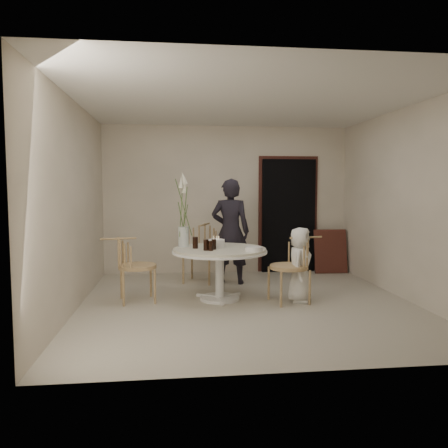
{
  "coord_description": "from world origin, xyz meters",
  "views": [
    {
      "loc": [
        -0.98,
        -5.77,
        1.58
      ],
      "look_at": [
        -0.28,
        0.3,
        1.07
      ],
      "focal_mm": 35.0,
      "sensor_mm": 36.0,
      "label": 1
    }
  ],
  "objects": [
    {
      "name": "plate_stack",
      "position": [
        0.08,
        -0.07,
        0.76
      ],
      "size": [
        0.24,
        0.24,
        0.06
      ],
      "primitive_type": "cylinder",
      "rotation": [
        0.0,
        0.0,
        -0.04
      ],
      "color": "white",
      "rests_on": "table"
    },
    {
      "name": "boy",
      "position": [
        0.74,
        0.02,
        0.52
      ],
      "size": [
        0.52,
        0.6,
        1.03
      ],
      "primitive_type": "imported",
      "rotation": [
        0.0,
        0.0,
        1.11
      ],
      "color": "white",
      "rests_on": "ground"
    },
    {
      "name": "birthday_cake",
      "position": [
        -0.38,
        0.37,
        0.79
      ],
      "size": [
        0.23,
        0.23,
        0.16
      ],
      "rotation": [
        0.0,
        0.0,
        0.22
      ],
      "color": "silver",
      "rests_on": "table"
    },
    {
      "name": "doorway",
      "position": [
        1.15,
        2.19,
        1.05
      ],
      "size": [
        1.0,
        0.1,
        2.1
      ],
      "primitive_type": "cube",
      "color": "black",
      "rests_on": "ground"
    },
    {
      "name": "girl",
      "position": [
        -0.06,
        1.28,
        0.86
      ],
      "size": [
        0.71,
        0.55,
        1.72
      ],
      "primitive_type": "imported",
      "rotation": [
        0.0,
        0.0,
        2.89
      ],
      "color": "black",
      "rests_on": "ground"
    },
    {
      "name": "chair_far",
      "position": [
        -0.5,
        1.57,
        0.62
      ],
      "size": [
        0.66,
        0.69,
        0.97
      ],
      "rotation": [
        0.0,
        0.0,
        -0.37
      ],
      "color": "tan",
      "rests_on": "ground"
    },
    {
      "name": "chair_right",
      "position": [
        0.71,
        0.02,
        0.59
      ],
      "size": [
        0.6,
        0.56,
        0.91
      ],
      "rotation": [
        0.0,
        0.0,
        -1.39
      ],
      "color": "tan",
      "rests_on": "ground"
    },
    {
      "name": "cola_tumbler_d",
      "position": [
        -0.44,
        0.15,
        0.8
      ],
      "size": [
        0.07,
        0.07,
        0.14
      ],
      "primitive_type": "cylinder",
      "rotation": [
        0.0,
        0.0,
        -0.07
      ],
      "color": "black",
      "rests_on": "table"
    },
    {
      "name": "room_shell",
      "position": [
        0.0,
        0.0,
        1.62
      ],
      "size": [
        4.5,
        4.5,
        4.5
      ],
      "color": "silver",
      "rests_on": "ground"
    },
    {
      "name": "door_trim",
      "position": [
        1.15,
        2.23,
        1.11
      ],
      "size": [
        1.12,
        0.03,
        2.22
      ],
      "primitive_type": "cube",
      "color": "#50241B",
      "rests_on": "ground"
    },
    {
      "name": "cola_tumbler_c",
      "position": [
        -0.69,
        0.28,
        0.81
      ],
      "size": [
        0.08,
        0.08,
        0.16
      ],
      "primitive_type": "cylinder",
      "rotation": [
        0.0,
        0.0,
        -0.02
      ],
      "color": "black",
      "rests_on": "table"
    },
    {
      "name": "chair_left",
      "position": [
        -1.62,
        0.27,
        0.59
      ],
      "size": [
        0.59,
        0.56,
        0.91
      ],
      "rotation": [
        0.0,
        0.0,
        1.75
      ],
      "color": "tan",
      "rests_on": "ground"
    },
    {
      "name": "table",
      "position": [
        -0.35,
        0.25,
        0.62
      ],
      "size": [
        1.33,
        1.33,
        0.73
      ],
      "color": "white",
      "rests_on": "ground"
    },
    {
      "name": "ground",
      "position": [
        0.0,
        0.0,
        0.0
      ],
      "size": [
        4.5,
        4.5,
        0.0
      ],
      "primitive_type": "plane",
      "color": "#BBB3A0",
      "rests_on": "ground"
    },
    {
      "name": "cola_tumbler_a",
      "position": [
        -0.56,
        0.07,
        0.8
      ],
      "size": [
        0.07,
        0.07,
        0.15
      ],
      "primitive_type": "cylinder",
      "rotation": [
        0.0,
        0.0,
        -0.02
      ],
      "color": "black",
      "rests_on": "table"
    },
    {
      "name": "picture_frame",
      "position": [
        1.89,
        1.95,
        0.4
      ],
      "size": [
        0.61,
        0.19,
        0.8
      ],
      "primitive_type": "cube",
      "rotation": [
        -0.17,
        0.0,
        -0.02
      ],
      "color": "#50241B",
      "rests_on": "ground"
    },
    {
      "name": "cola_tumbler_b",
      "position": [
        -0.49,
        0.03,
        0.8
      ],
      "size": [
        0.07,
        0.07,
        0.13
      ],
      "primitive_type": "cylinder",
      "rotation": [
        0.0,
        0.0,
        -0.2
      ],
      "color": "black",
      "rests_on": "table"
    },
    {
      "name": "flower_vase",
      "position": [
        -0.85,
        0.48,
        1.11
      ],
      "size": [
        0.15,
        0.15,
        1.08
      ],
      "rotation": [
        0.0,
        0.0,
        0.41
      ],
      "color": "silver",
      "rests_on": "table"
    }
  ]
}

